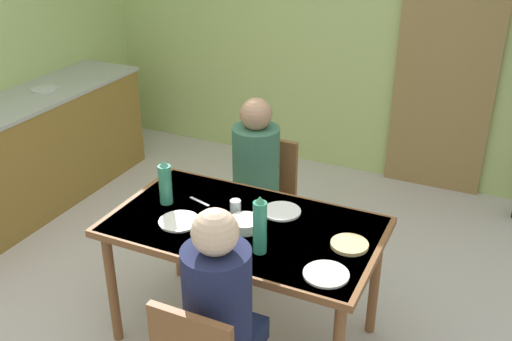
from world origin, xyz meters
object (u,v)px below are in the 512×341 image
kitchen_counter (21,158)px  chair_far_diner (264,195)px  serving_bowl_center (245,224)px  person_far_diner (255,165)px  dining_table (244,236)px  water_bottle_green_near (260,226)px  person_near_diner (219,297)px  water_bottle_green_far (165,183)px

kitchen_counter → chair_far_diner: (2.01, 0.17, 0.05)m
serving_bowl_center → person_far_diner: bearing=111.1°
dining_table → chair_far_diner: bearing=106.8°
water_bottle_green_near → chair_far_diner: bearing=113.3°
chair_far_diner → person_far_diner: person_far_diner is taller
kitchen_counter → chair_far_diner: bearing=4.8°
person_near_diner → water_bottle_green_near: 0.44m
person_near_diner → serving_bowl_center: bearing=105.4°
person_far_diner → water_bottle_green_near: 0.94m
kitchen_counter → water_bottle_green_near: water_bottle_green_near is taller
person_near_diner → water_bottle_green_far: 0.95m
water_bottle_green_near → water_bottle_green_far: water_bottle_green_near is taller
dining_table → person_near_diner: 0.66m
chair_far_diner → person_far_diner: (0.00, -0.14, 0.28)m
kitchen_counter → water_bottle_green_far: 1.88m
kitchen_counter → dining_table: size_ratio=1.66×
dining_table → serving_bowl_center: (0.03, -0.04, 0.10)m
kitchen_counter → dining_table: (2.24, -0.60, 0.23)m
water_bottle_green_near → person_near_diner: bearing=-89.5°
person_near_diner → water_bottle_green_far: person_near_diner is taller
water_bottle_green_far → chair_far_diner: bearing=70.3°
water_bottle_green_near → water_bottle_green_far: bearing=162.0°
dining_table → chair_far_diner: chair_far_diner is taller
chair_far_diner → water_bottle_green_far: bearing=70.3°
chair_far_diner → water_bottle_green_far: 0.88m
chair_far_diner → water_bottle_green_far: water_bottle_green_far is taller
dining_table → water_bottle_green_far: size_ratio=5.45×
person_far_diner → water_bottle_green_near: (0.42, -0.83, 0.12)m
dining_table → person_near_diner: size_ratio=1.88×
water_bottle_green_near → water_bottle_green_far: (-0.68, 0.22, -0.02)m
water_bottle_green_far → dining_table: bearing=-2.4°
kitchen_counter → person_far_diner: size_ratio=3.12×
water_bottle_green_near → person_far_diner: bearing=116.7°
serving_bowl_center → kitchen_counter: bearing=164.4°
person_far_diner → water_bottle_green_near: size_ratio=2.47×
dining_table → person_far_diner: person_far_diner is taller
person_far_diner → water_bottle_green_far: (-0.27, -0.61, 0.10)m
water_bottle_green_near → dining_table: bearing=132.6°
person_far_diner → serving_bowl_center: bearing=111.1°
dining_table → person_far_diner: 0.68m
kitchen_counter → water_bottle_green_near: (2.42, -0.80, 0.45)m
dining_table → water_bottle_green_near: 0.35m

